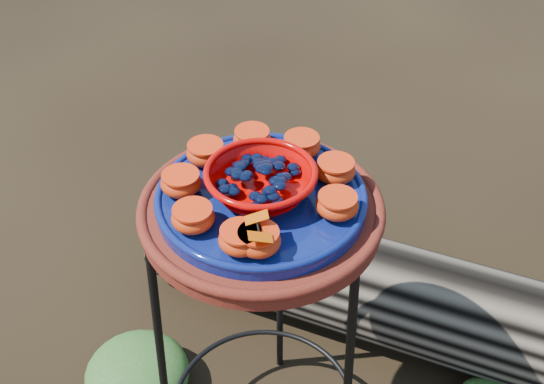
% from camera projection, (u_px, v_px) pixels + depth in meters
% --- Properties ---
extents(plant_stand, '(0.44, 0.44, 0.70)m').
position_uv_depth(plant_stand, '(263.00, 347.00, 1.39)').
color(plant_stand, black).
rests_on(plant_stand, ground).
extents(terracotta_saucer, '(0.41, 0.41, 0.03)m').
position_uv_depth(terracotta_saucer, '(261.00, 212.00, 1.15)').
color(terracotta_saucer, '#561208').
rests_on(terracotta_saucer, plant_stand).
extents(cobalt_plate, '(0.35, 0.35, 0.02)m').
position_uv_depth(cobalt_plate, '(261.00, 199.00, 1.14)').
color(cobalt_plate, '#07104F').
rests_on(cobalt_plate, terracotta_saucer).
extents(red_bowl, '(0.18, 0.18, 0.05)m').
position_uv_depth(red_bowl, '(261.00, 183.00, 1.11)').
color(red_bowl, '#C10402').
rests_on(red_bowl, cobalt_plate).
extents(glass_gems, '(0.14, 0.14, 0.02)m').
position_uv_depth(glass_gems, '(261.00, 165.00, 1.09)').
color(glass_gems, black).
rests_on(glass_gems, red_bowl).
extents(orange_half_0, '(0.07, 0.07, 0.04)m').
position_uv_depth(orange_half_0, '(259.00, 241.00, 1.01)').
color(orange_half_0, '#B52F09').
rests_on(orange_half_0, cobalt_plate).
extents(orange_half_1, '(0.07, 0.07, 0.04)m').
position_uv_depth(orange_half_1, '(337.00, 205.00, 1.08)').
color(orange_half_1, '#B52F09').
rests_on(orange_half_1, cobalt_plate).
extents(orange_half_2, '(0.07, 0.07, 0.04)m').
position_uv_depth(orange_half_2, '(335.00, 170.00, 1.15)').
color(orange_half_2, '#B52F09').
rests_on(orange_half_2, cobalt_plate).
extents(orange_half_3, '(0.07, 0.07, 0.04)m').
position_uv_depth(orange_half_3, '(302.00, 146.00, 1.20)').
color(orange_half_3, '#B52F09').
rests_on(orange_half_3, cobalt_plate).
extents(orange_half_4, '(0.07, 0.07, 0.04)m').
position_uv_depth(orange_half_4, '(252.00, 139.00, 1.22)').
color(orange_half_4, '#B52F09').
rests_on(orange_half_4, cobalt_plate).
extents(orange_half_5, '(0.07, 0.07, 0.04)m').
position_uv_depth(orange_half_5, '(206.00, 153.00, 1.18)').
color(orange_half_5, '#B52F09').
rests_on(orange_half_5, cobalt_plate).
extents(orange_half_6, '(0.07, 0.07, 0.04)m').
position_uv_depth(orange_half_6, '(181.00, 183.00, 1.12)').
color(orange_half_6, '#B52F09').
rests_on(orange_half_6, cobalt_plate).
extents(orange_half_7, '(0.07, 0.07, 0.04)m').
position_uv_depth(orange_half_7, '(193.00, 218.00, 1.05)').
color(orange_half_7, '#B52F09').
rests_on(orange_half_7, cobalt_plate).
extents(orange_half_8, '(0.07, 0.07, 0.04)m').
position_uv_depth(orange_half_8, '(241.00, 239.00, 1.02)').
color(orange_half_8, '#B52F09').
rests_on(orange_half_8, cobalt_plate).
extents(butterfly, '(0.09, 0.07, 0.01)m').
position_uv_depth(butterfly, '(258.00, 228.00, 1.00)').
color(butterfly, '#CD4C02').
rests_on(butterfly, orange_half_0).
extents(driftwood_log, '(1.51, 0.69, 0.27)m').
position_uv_depth(driftwood_log, '(418.00, 302.00, 1.76)').
color(driftwood_log, black).
rests_on(driftwood_log, ground).
extents(foliage_left, '(0.26, 0.26, 0.13)m').
position_uv_depth(foliage_left, '(137.00, 373.00, 1.68)').
color(foliage_left, '#27511C').
rests_on(foliage_left, ground).
extents(foliage_back, '(0.35, 0.35, 0.18)m').
position_uv_depth(foliage_back, '(285.00, 239.00, 2.01)').
color(foliage_back, '#27511C').
rests_on(foliage_back, ground).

